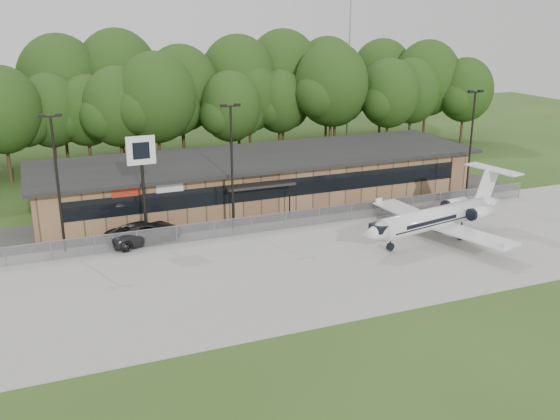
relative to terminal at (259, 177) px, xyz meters
name	(u,v)px	position (x,y,z in m)	size (l,w,h in m)	color
ground	(396,304)	(0.00, -23.94, -2.18)	(160.00, 160.00, 0.00)	#304B1B
apron	(336,257)	(0.00, -15.94, -2.14)	(64.00, 18.00, 0.08)	#9E9B93
parking_lot	(277,212)	(0.00, -4.44, -2.15)	(50.00, 9.00, 0.06)	#383835
terminal	(259,177)	(0.00, 0.00, 0.00)	(41.00, 11.65, 4.30)	#946F4A
fence	(297,219)	(0.00, -8.94, -1.40)	(46.00, 0.04, 1.52)	gray
treeline	(205,96)	(0.00, 18.06, 5.32)	(72.00, 12.00, 15.00)	#173912
radio_mast	(349,46)	(22.00, 24.06, 10.32)	(0.20, 0.20, 25.00)	gray
light_pole_left	(57,174)	(-18.00, -7.44, 3.80)	(1.55, 0.30, 10.23)	black
light_pole_mid	(232,158)	(-5.00, -7.44, 3.80)	(1.55, 0.30, 10.23)	black
light_pole_right	(471,137)	(18.00, -7.44, 3.80)	(1.55, 0.30, 10.23)	black
business_jet	(439,218)	(9.02, -15.51, -0.38)	(14.87, 13.35, 5.02)	white
suv	(145,232)	(-12.14, -7.58, -1.36)	(2.70, 5.86, 1.63)	#2E2F31
pole_sign	(142,162)	(-11.95, -7.14, 4.08)	(2.15, 0.32, 8.18)	black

